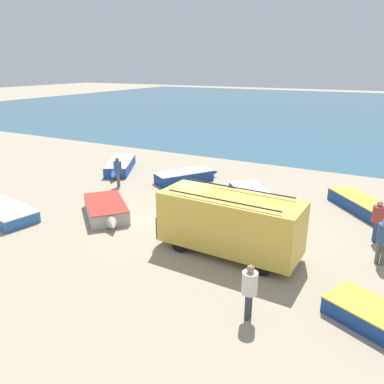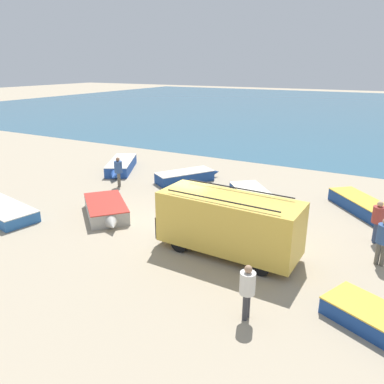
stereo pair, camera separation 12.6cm
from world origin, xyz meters
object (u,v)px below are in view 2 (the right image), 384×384
(fisherman_0, at_px, (383,238))
(fisherman_1, at_px, (378,218))
(fishing_rowboat_4, at_px, (121,166))
(fisherman_3, at_px, (247,287))
(parked_van, at_px, (228,223))
(fishing_rowboat_5, at_px, (187,176))
(fisherman_2, at_px, (118,169))
(fishing_rowboat_3, at_px, (106,209))
(fishing_rowboat_2, at_px, (252,195))
(fishing_rowboat_0, at_px, (2,210))
(fishing_rowboat_1, at_px, (364,206))

(fisherman_0, bearing_deg, fisherman_1, 16.55)
(fishing_rowboat_4, bearing_deg, fisherman_3, 22.86)
(parked_van, distance_m, fishing_rowboat_5, 9.21)
(fisherman_2, bearing_deg, fisherman_1, -34.47)
(fishing_rowboat_3, height_order, fishing_rowboat_4, fishing_rowboat_4)
(fishing_rowboat_2, bearing_deg, fishing_rowboat_0, 88.96)
(fishing_rowboat_0, bearing_deg, fisherman_2, -97.15)
(fishing_rowboat_0, relative_size, fisherman_2, 2.79)
(fishing_rowboat_1, height_order, fishing_rowboat_5, fishing_rowboat_5)
(fisherman_1, bearing_deg, fishing_rowboat_3, 4.04)
(parked_van, relative_size, fisherman_1, 3.11)
(fishing_rowboat_1, height_order, fisherman_0, fisherman_0)
(fishing_rowboat_4, bearing_deg, fishing_rowboat_3, 5.92)
(fisherman_1, bearing_deg, fishing_rowboat_1, -89.32)
(fishing_rowboat_0, bearing_deg, parked_van, -159.94)
(fishing_rowboat_2, xyz_separation_m, fisherman_3, (3.23, -9.21, 0.71))
(fishing_rowboat_0, height_order, fishing_rowboat_5, fishing_rowboat_5)
(fishing_rowboat_0, relative_size, fisherman_3, 2.93)
(fishing_rowboat_4, height_order, fisherman_0, fisherman_0)
(parked_van, height_order, fishing_rowboat_0, parked_van)
(fisherman_0, xyz_separation_m, fisherman_3, (-3.05, -5.02, -0.07))
(fisherman_3, bearing_deg, fishing_rowboat_3, 156.22)
(fishing_rowboat_3, distance_m, fisherman_1, 11.57)
(fishing_rowboat_3, relative_size, fisherman_3, 2.24)
(fisherman_2, bearing_deg, parked_van, -58.11)
(fishing_rowboat_1, distance_m, fisherman_0, 5.23)
(fishing_rowboat_2, height_order, fisherman_2, fisherman_2)
(parked_van, xyz_separation_m, fishing_rowboat_3, (-6.37, 0.59, -0.90))
(fishing_rowboat_0, height_order, fishing_rowboat_1, fishing_rowboat_1)
(fishing_rowboat_4, height_order, fisherman_1, fisherman_1)
(fishing_rowboat_1, relative_size, fishing_rowboat_2, 1.08)
(parked_van, relative_size, fisherman_0, 3.04)
(fisherman_1, bearing_deg, fishing_rowboat_4, -23.68)
(fisherman_2, bearing_deg, fishing_rowboat_5, 12.09)
(fishing_rowboat_4, distance_m, fisherman_0, 16.67)
(fishing_rowboat_1, height_order, fisherman_2, fisherman_2)
(fishing_rowboat_5, xyz_separation_m, fisherman_1, (10.53, -3.47, 0.71))
(fishing_rowboat_3, distance_m, fisherman_0, 11.50)
(fisherman_0, height_order, fisherman_3, fisherman_0)
(fishing_rowboat_4, distance_m, fishing_rowboat_5, 4.98)
(fisherman_2, bearing_deg, fisherman_0, -42.16)
(fishing_rowboat_5, bearing_deg, fishing_rowboat_2, -72.15)
(fishing_rowboat_0, distance_m, fishing_rowboat_3, 4.88)
(fishing_rowboat_1, distance_m, fishing_rowboat_4, 14.82)
(fisherman_3, bearing_deg, fishing_rowboat_2, 110.17)
(fishing_rowboat_2, bearing_deg, fishing_rowboat_4, 43.24)
(parked_van, distance_m, fisherman_2, 9.71)
(fishing_rowboat_5, bearing_deg, fishing_rowboat_3, -153.05)
(fishing_rowboat_2, bearing_deg, fisherman_2, 61.95)
(fisherman_0, bearing_deg, fishing_rowboat_5, 71.46)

